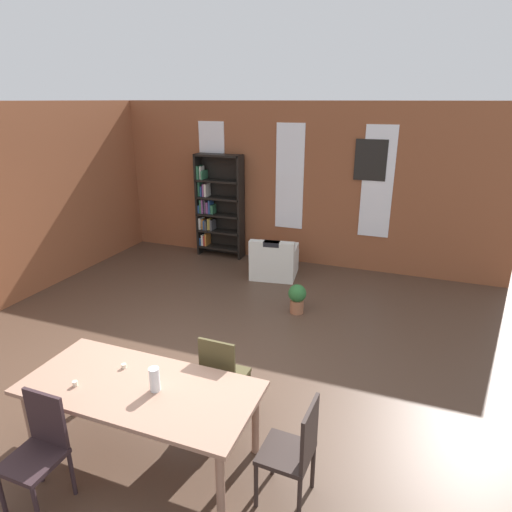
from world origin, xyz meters
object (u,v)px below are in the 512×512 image
dining_chair_head_right (295,450)px  bookshelf_tall (217,207)px  vase_on_table (155,379)px  potted_plant_by_shelf (297,297)px  dining_table (140,393)px  dining_chair_near_left (39,448)px  dining_chair_far_right (223,374)px  armchair_white (274,262)px

dining_chair_head_right → bookshelf_tall: 6.16m
vase_on_table → dining_chair_head_right: size_ratio=0.23×
potted_plant_by_shelf → dining_chair_head_right: bearing=-74.7°
bookshelf_tall → potted_plant_by_shelf: 3.14m
dining_table → dining_chair_near_left: bearing=-123.9°
vase_on_table → bookshelf_tall: 5.60m
dining_chair_far_right → bookshelf_tall: (-2.23, 4.55, 0.52)m
vase_on_table → dining_chair_far_right: (0.30, 0.70, -0.33)m
dining_chair_head_right → armchair_white: dining_chair_head_right is taller
dining_chair_far_right → vase_on_table: bearing=-113.4°
dining_table → potted_plant_by_shelf: bearing=80.7°
vase_on_table → dining_chair_head_right: vase_on_table is taller
dining_chair_head_right → vase_on_table: bearing=179.8°
dining_chair_head_right → armchair_white: size_ratio=1.05×
dining_chair_far_right → dining_table: bearing=-123.8°
vase_on_table → potted_plant_by_shelf: 3.32m
dining_chair_near_left → bookshelf_tall: bookshelf_tall is taller
dining_table → potted_plant_by_shelf: 3.31m
armchair_white → bookshelf_tall: bearing=154.5°
vase_on_table → armchair_white: (-0.44, 4.54, -0.56)m
bookshelf_tall → armchair_white: size_ratio=2.30×
armchair_white → potted_plant_by_shelf: 1.53m
bookshelf_tall → dining_chair_far_right: bearing=-63.9°
dining_chair_head_right → dining_chair_near_left: bearing=-159.8°
bookshelf_tall → dining_chair_near_left: bearing=-77.8°
dining_chair_near_left → bookshelf_tall: size_ratio=0.46×
dining_chair_near_left → armchair_white: dining_chair_near_left is taller
dining_chair_near_left → bookshelf_tall: bearing=102.2°
dining_table → dining_chair_far_right: size_ratio=2.20×
dining_chair_far_right → armchair_white: 3.92m
vase_on_table → armchair_white: 4.60m
dining_chair_far_right → potted_plant_by_shelf: (0.06, 2.54, -0.26)m
dining_chair_head_right → bookshelf_tall: size_ratio=0.46×
dining_table → dining_chair_head_right: size_ratio=2.20×
dining_table → bookshelf_tall: (-1.76, 5.25, 0.37)m
bookshelf_tall → potted_plant_by_shelf: size_ratio=4.53×
dining_chair_near_left → potted_plant_by_shelf: dining_chair_near_left is taller
dining_chair_far_right → potted_plant_by_shelf: dining_chair_far_right is taller
armchair_white → dining_chair_far_right: bearing=-79.0°
dining_chair_head_right → bookshelf_tall: bearing=121.2°
dining_chair_head_right → armchair_white: (-1.70, 4.55, -0.23)m
dining_table → dining_chair_head_right: 1.43m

